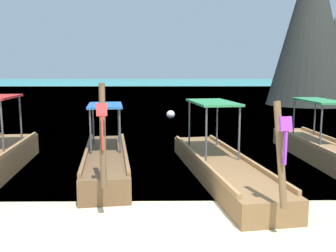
{
  "coord_description": "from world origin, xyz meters",
  "views": [
    {
      "loc": [
        -0.12,
        -6.21,
        2.76
      ],
      "look_at": [
        0.0,
        3.21,
        1.32
      ],
      "focal_mm": 38.75,
      "sensor_mm": 36.0,
      "label": 1
    }
  ],
  "objects_px": {
    "longtail_boat_orange_ribbon": "(329,153)",
    "karst_rock": "(313,25)",
    "mooring_buoy_near": "(171,115)",
    "longtail_boat_red_ribbon": "(106,160)",
    "longtail_boat_violet_ribbon": "(220,166)"
  },
  "relations": [
    {
      "from": "longtail_boat_orange_ribbon",
      "to": "karst_rock",
      "type": "height_order",
      "value": "karst_rock"
    },
    {
      "from": "longtail_boat_orange_ribbon",
      "to": "karst_rock",
      "type": "distance_m",
      "value": 21.46
    },
    {
      "from": "mooring_buoy_near",
      "to": "longtail_boat_red_ribbon",
      "type": "bearing_deg",
      "value": -99.93
    },
    {
      "from": "longtail_boat_red_ribbon",
      "to": "karst_rock",
      "type": "relative_size",
      "value": 0.43
    },
    {
      "from": "longtail_boat_orange_ribbon",
      "to": "mooring_buoy_near",
      "type": "xyz_separation_m",
      "value": [
        -4.47,
        10.54,
        -0.1
      ]
    },
    {
      "from": "longtail_boat_red_ribbon",
      "to": "longtail_boat_orange_ribbon",
      "type": "xyz_separation_m",
      "value": [
        6.45,
        0.78,
        -0.0
      ]
    },
    {
      "from": "longtail_boat_red_ribbon",
      "to": "karst_rock",
      "type": "xyz_separation_m",
      "value": [
        13.53,
        20.11,
        6.08
      ]
    },
    {
      "from": "longtail_boat_red_ribbon",
      "to": "mooring_buoy_near",
      "type": "xyz_separation_m",
      "value": [
        1.98,
        11.33,
        -0.1
      ]
    },
    {
      "from": "longtail_boat_orange_ribbon",
      "to": "karst_rock",
      "type": "relative_size",
      "value": 0.55
    },
    {
      "from": "longtail_boat_violet_ribbon",
      "to": "longtail_boat_red_ribbon",
      "type": "bearing_deg",
      "value": 171.5
    },
    {
      "from": "longtail_boat_violet_ribbon",
      "to": "karst_rock",
      "type": "relative_size",
      "value": 0.51
    },
    {
      "from": "longtail_boat_orange_ribbon",
      "to": "longtail_boat_violet_ribbon",
      "type": "bearing_deg",
      "value": -160.06
    },
    {
      "from": "longtail_boat_orange_ribbon",
      "to": "mooring_buoy_near",
      "type": "bearing_deg",
      "value": 112.97
    },
    {
      "from": "karst_rock",
      "to": "longtail_boat_violet_ribbon",
      "type": "bearing_deg",
      "value": -117.04
    },
    {
      "from": "longtail_boat_violet_ribbon",
      "to": "mooring_buoy_near",
      "type": "relative_size",
      "value": 13.89
    }
  ]
}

